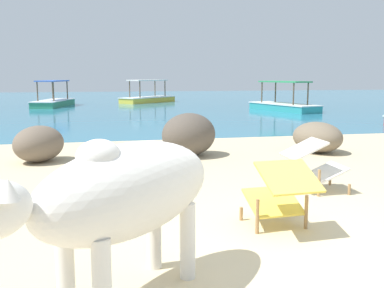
# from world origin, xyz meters

# --- Properties ---
(sand_beach) EXTENTS (18.00, 14.00, 0.04)m
(sand_beach) POSITION_xyz_m (0.00, 0.00, 0.02)
(sand_beach) COLOR #CCB78E
(sand_beach) RESTS_ON ground
(water_surface) EXTENTS (60.00, 36.00, 0.03)m
(water_surface) POSITION_xyz_m (0.00, 22.00, 0.00)
(water_surface) COLOR teal
(water_surface) RESTS_ON ground
(cow) EXTENTS (1.72, 1.66, 1.12)m
(cow) POSITION_xyz_m (-1.65, -0.41, 0.78)
(cow) COLOR silver
(cow) RESTS_ON sand_beach
(deck_chair_near) EXTENTS (0.58, 0.80, 0.68)m
(deck_chair_near) POSITION_xyz_m (-0.09, 0.66, 0.42)
(deck_chair_near) COLOR #A37A4C
(deck_chair_near) RESTS_ON sand_beach
(deck_chair_far) EXTENTS (0.79, 0.57, 0.68)m
(deck_chair_far) POSITION_xyz_m (0.93, 1.95, 0.42)
(deck_chair_far) COLOR #A37A4C
(deck_chair_far) RESTS_ON sand_beach
(shore_rock_large) EXTENTS (1.08, 1.26, 0.60)m
(shore_rock_large) POSITION_xyz_m (2.40, 4.69, 0.34)
(shore_rock_large) COLOR #756651
(shore_rock_large) RESTS_ON sand_beach
(shore_rock_medium) EXTENTS (1.41, 1.35, 0.81)m
(shore_rock_medium) POSITION_xyz_m (-0.17, 4.80, 0.44)
(shore_rock_medium) COLOR brown
(shore_rock_medium) RESTS_ON sand_beach
(shore_rock_small) EXTENTS (1.18, 1.23, 0.64)m
(shore_rock_small) POSITION_xyz_m (-2.85, 4.78, 0.36)
(shore_rock_small) COLOR #6B5B4C
(shore_rock_small) RESTS_ON sand_beach
(boat_yellow) EXTENTS (3.49, 3.32, 1.29)m
(boat_yellow) POSITION_xyz_m (0.96, 22.19, 0.29)
(boat_yellow) COLOR gold
(boat_yellow) RESTS_ON water_surface
(boat_teal) EXTENTS (2.11, 3.85, 1.29)m
(boat_teal) POSITION_xyz_m (6.11, 14.89, 0.29)
(boat_teal) COLOR teal
(boat_teal) RESTS_ON water_surface
(boat_green) EXTENTS (1.96, 3.84, 1.29)m
(boat_green) POSITION_xyz_m (-4.02, 19.89, 0.29)
(boat_green) COLOR #338E66
(boat_green) RESTS_ON water_surface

